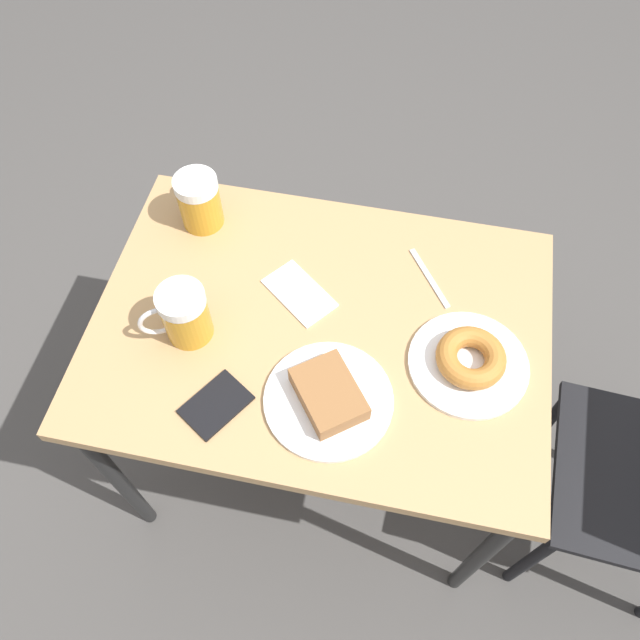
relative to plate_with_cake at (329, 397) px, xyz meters
The scene contains 9 objects.
ground_plane 0.75m from the plate_with_cake, 162.96° to the right, with size 8.00×8.00×0.00m, color #474442.
table 0.19m from the plate_with_cake, 162.96° to the right, with size 0.69×0.95×0.71m.
plate_with_cake is the anchor object (origin of this frame).
plate_with_donut 0.29m from the plate_with_cake, 117.14° to the left, with size 0.24×0.24×0.05m.
beer_mug_left 0.33m from the plate_with_cake, 107.08° to the right, with size 0.10×0.13×0.13m.
beer_mug_center 0.55m from the plate_with_cake, 136.41° to the right, with size 0.13×0.10×0.13m.
napkin_folded 0.26m from the plate_with_cake, 154.78° to the right, with size 0.17×0.18×0.00m.
fork 0.37m from the plate_with_cake, 154.23° to the left, with size 0.15×0.10×0.00m.
passport_near_edge 0.22m from the plate_with_cake, 75.88° to the right, with size 0.15×0.14×0.01m.
Camera 1 is at (0.67, 0.14, 1.83)m, focal length 35.00 mm.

